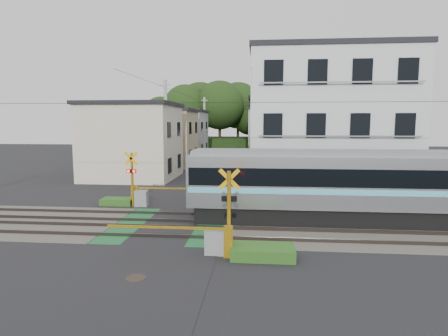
# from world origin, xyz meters

# --- Properties ---
(ground) EXTENTS (120.00, 120.00, 0.00)m
(ground) POSITION_xyz_m (0.00, 0.00, 0.00)
(ground) COLOR black
(track_bed) EXTENTS (120.00, 120.00, 0.14)m
(track_bed) POSITION_xyz_m (0.00, 0.00, 0.04)
(track_bed) COLOR #47423A
(track_bed) RESTS_ON ground
(crossing_signal_near) EXTENTS (4.74, 0.65, 3.09)m
(crossing_signal_near) POSITION_xyz_m (2.59, -3.65, 0.71)
(crossing_signal_near) COLOR #F3AC0C
(crossing_signal_near) RESTS_ON ground
(crossing_signal_far) EXTENTS (4.74, 0.65, 3.09)m
(crossing_signal_far) POSITION_xyz_m (-2.59, 3.65, 0.71)
(crossing_signal_far) COLOR #F3AC0C
(crossing_signal_far) RESTS_ON ground
(apartment_block) EXTENTS (10.20, 8.36, 9.30)m
(apartment_block) POSITION_xyz_m (8.50, 9.49, 4.66)
(apartment_block) COLOR silver
(apartment_block) RESTS_ON ground
(houses_row) EXTENTS (22.07, 31.35, 6.80)m
(houses_row) POSITION_xyz_m (0.25, 25.92, 3.24)
(houses_row) COLOR beige
(houses_row) RESTS_ON ground
(tree_hill) EXTENTS (40.00, 13.05, 11.74)m
(tree_hill) POSITION_xyz_m (0.11, 48.39, 5.92)
(tree_hill) COLOR #1C3311
(tree_hill) RESTS_ON ground
(catenary) EXTENTS (60.00, 5.04, 7.00)m
(catenary) POSITION_xyz_m (6.00, 0.03, 3.70)
(catenary) COLOR #2D2D33
(catenary) RESTS_ON ground
(utility_poles) EXTENTS (7.90, 42.00, 8.00)m
(utility_poles) POSITION_xyz_m (-1.05, 23.01, 4.08)
(utility_poles) COLOR #A5A5A0
(utility_poles) RESTS_ON ground
(pedestrian) EXTENTS (0.69, 0.57, 1.61)m
(pedestrian) POSITION_xyz_m (0.79, 30.96, 0.80)
(pedestrian) COLOR #2F313B
(pedestrian) RESTS_ON ground
(manhole_cover) EXTENTS (0.62, 0.62, 0.02)m
(manhole_cover) POSITION_xyz_m (0.37, -5.93, 0.01)
(manhole_cover) COLOR #2D261E
(manhole_cover) RESTS_ON ground
(weed_patches) EXTENTS (10.25, 8.80, 0.40)m
(weed_patches) POSITION_xyz_m (1.76, -0.09, 0.18)
(weed_patches) COLOR #2D5E1E
(weed_patches) RESTS_ON ground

